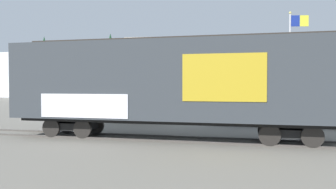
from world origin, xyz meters
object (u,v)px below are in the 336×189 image
flagpole (293,53)px  parked_car_tan (141,109)px  freight_car (173,82)px  parked_car_blue (243,113)px

flagpole → parked_car_tan: 11.32m
freight_car → parked_car_tan: freight_car is taller
flagpole → parked_car_blue: (-3.29, -2.93, -4.07)m
freight_car → parked_car_blue: size_ratio=3.32×
freight_car → flagpole: bearing=56.8°
freight_car → parked_car_blue: freight_car is taller
freight_car → parked_car_tan: bearing=120.4°
freight_car → parked_car_tan: size_ratio=3.66×
freight_car → parked_car_tan: (-3.99, 6.80, -1.83)m
parked_car_tan → freight_car: bearing=-59.6°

